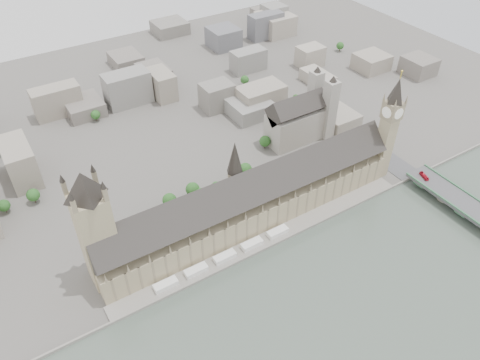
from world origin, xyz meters
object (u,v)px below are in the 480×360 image
westminster_abbey (301,118)px  red_bus_north (424,176)px  car_approach (382,141)px  palace_of_westminster (250,201)px  elizabeth_tower (390,122)px  victoria_tower (94,224)px

westminster_abbey → red_bus_north: 131.50m
red_bus_north → car_approach: red_bus_north is taller
westminster_abbey → red_bus_north: westminster_abbey is taller
westminster_abbey → palace_of_westminster: bearing=-145.8°
palace_of_westminster → car_approach: palace_of_westminster is taller
elizabeth_tower → westminster_abbey: bearing=107.3°
victoria_tower → red_bus_north: size_ratio=8.66×
car_approach → westminster_abbey: bearing=114.5°
victoria_tower → car_approach: size_ratio=20.16×
palace_of_westminster → westminster_abbey: size_ratio=3.90×
palace_of_westminster → elizabeth_tower: 142.94m
westminster_abbey → car_approach: size_ratio=13.71×
westminster_abbey → car_approach: bearing=-47.4°
palace_of_westminster → westminster_abbey: westminster_abbey is taller
elizabeth_tower → westminster_abbey: (-27.08, 87.00, -33.01)m
elizabeth_tower → palace_of_westminster: bearing=175.2°
victoria_tower → red_bus_north: victoria_tower is taller
victoria_tower → red_bus_north: bearing=-10.6°
palace_of_westminster → red_bus_north: size_ratio=22.96×
palace_of_westminster → car_approach: 168.14m
victoria_tower → car_approach: 292.59m
palace_of_westminster → victoria_tower: 126.41m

